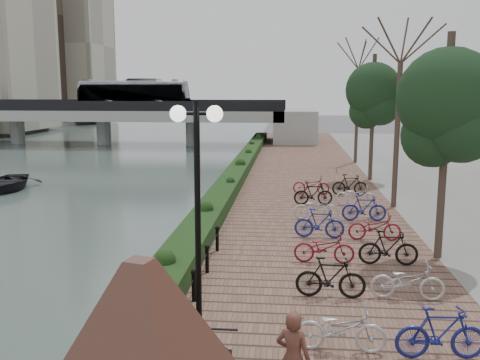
# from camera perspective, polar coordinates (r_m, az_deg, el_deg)

# --- Properties ---
(promenade) EXTENTS (8.00, 75.00, 0.50)m
(promenade) POSITION_cam_1_polar(r_m,az_deg,el_deg) (24.79, 6.25, -2.46)
(promenade) COLOR brown
(promenade) RESTS_ON ground
(hedge) EXTENTS (1.10, 56.00, 0.60)m
(hedge) POSITION_cam_1_polar(r_m,az_deg,el_deg) (27.30, -0.94, -0.11)
(hedge) COLOR #133514
(hedge) RESTS_ON promenade
(chain_fence) EXTENTS (0.10, 14.10, 0.70)m
(chain_fence) POSITION_cam_1_polar(r_m,az_deg,el_deg) (10.10, -8.16, -17.29)
(chain_fence) COLOR black
(chain_fence) RESTS_ON promenade
(lamppost) EXTENTS (1.02, 0.32, 4.71)m
(lamppost) POSITION_cam_1_polar(r_m,az_deg,el_deg) (10.28, -4.60, 1.21)
(lamppost) COLOR black
(lamppost) RESTS_ON promenade
(pedestrian) EXTENTS (0.66, 0.55, 1.55)m
(pedestrian) POSITION_cam_1_polar(r_m,az_deg,el_deg) (8.80, 5.68, -18.40)
(pedestrian) COLOR brown
(pedestrian) RESTS_ON promenade
(bicycle_parking) EXTENTS (2.40, 17.32, 1.00)m
(bicycle_parking) POSITION_cam_1_polar(r_m,az_deg,el_deg) (18.08, 11.30, -4.77)
(bicycle_parking) COLOR silver
(bicycle_parking) RESTS_ON promenade
(street_trees) EXTENTS (3.20, 37.12, 6.80)m
(street_trees) POSITION_cam_1_polar(r_m,az_deg,el_deg) (19.99, 18.18, 4.19)
(street_trees) COLOR #35291F
(street_trees) RESTS_ON promenade
(bridge) EXTENTS (36.00, 10.77, 6.50)m
(bridge) POSITION_cam_1_polar(r_m,az_deg,el_deg) (54.80, -13.75, 7.19)
(bridge) COLOR #A6A7A2
(bridge) RESTS_ON ground
(boat) EXTENTS (3.88, 4.78, 0.87)m
(boat) POSITION_cam_1_polar(r_m,az_deg,el_deg) (31.77, -23.55, -0.17)
(boat) COLOR black
(boat) RESTS_ON river_water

